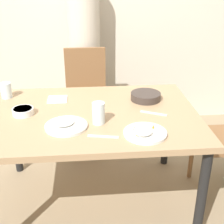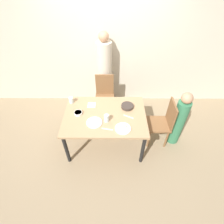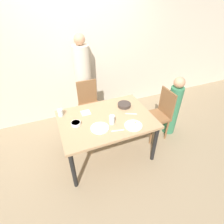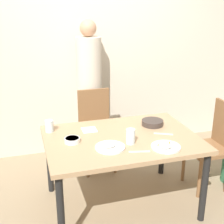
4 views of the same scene
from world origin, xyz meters
The scene contains 15 objects.
ground_plane centered at (0.00, 0.00, 0.00)m, with size 10.00×10.00×0.00m, color #998466.
wall_back centered at (0.00, 1.39, 1.35)m, with size 10.00×0.06×2.70m.
dining_table centered at (0.00, 0.00, 0.66)m, with size 1.40×0.99×0.73m.
chair_adult_spot centered at (-0.04, 0.84, 0.51)m, with size 0.40×0.40×0.94m.
chair_child_spot centered at (1.04, 0.05, 0.51)m, with size 0.40×0.40×0.94m.
person_adult centered at (-0.04, 1.16, 0.81)m, with size 0.31×0.31×1.72m.
bowl_curry centered at (0.39, 0.20, 0.76)m, with size 0.22×0.22×0.05m.
plate_rice_adult centered at (0.29, -0.32, 0.75)m, with size 0.25×0.25×0.05m.
plate_rice_child centered at (-0.17, -0.19, 0.75)m, with size 0.26×0.26×0.04m.
bowl_rice_small centered at (-0.46, 0.02, 0.76)m, with size 0.14×0.14×0.04m.
glass_water_tall centered at (-0.62, 0.32, 0.79)m, with size 0.08×0.08×0.11m.
glass_water_short centered at (0.03, -0.15, 0.80)m, with size 0.08×0.08×0.14m.
napkin_folded centered at (-0.25, 0.25, 0.73)m, with size 0.14×0.14×0.01m.
fork_steel centered at (0.05, -0.32, 0.73)m, with size 0.18×0.06×0.01m.
spoon_steel centered at (0.40, -0.04, 0.73)m, with size 0.17×0.10×0.01m.
Camera 4 is at (-0.83, -2.50, 1.93)m, focal length 50.00 mm.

